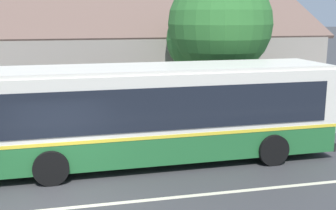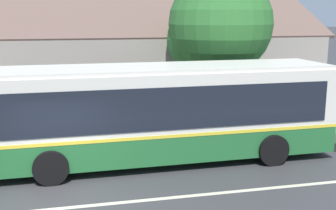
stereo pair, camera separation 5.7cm
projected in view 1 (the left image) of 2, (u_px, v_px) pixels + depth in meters
ground_plane at (60, 209)px, 10.35m from camera, size 300.00×300.00×0.00m
sidewalk_far at (63, 138)px, 16.05m from camera, size 60.00×3.00×0.15m
lane_divider_stripe at (60, 209)px, 10.35m from camera, size 60.00×0.16×0.01m
community_building at (41, 67)px, 22.47m from camera, size 28.18×10.15×7.12m
transit_bus at (154, 111)px, 13.42m from camera, size 11.72×2.87×3.11m
street_tree_primary at (215, 28)px, 17.79m from camera, size 4.39×4.39×6.50m
bus_stop_sign at (312, 92)px, 16.95m from camera, size 0.36×0.07×2.40m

